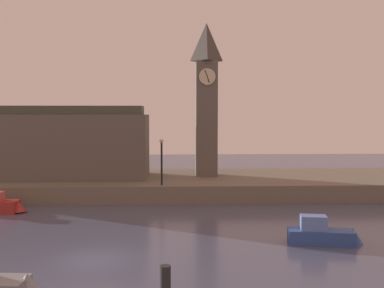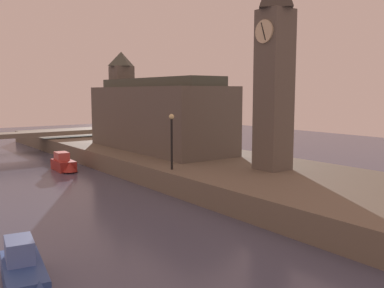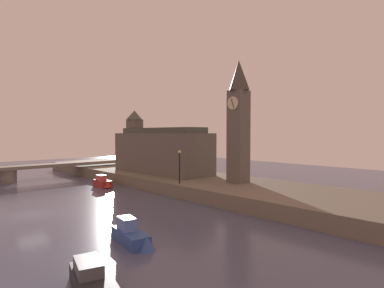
{
  "view_description": "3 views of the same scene",
  "coord_description": "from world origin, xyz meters",
  "px_view_note": "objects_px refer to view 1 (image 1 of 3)",
  "views": [
    {
      "loc": [
        4.03,
        -23.31,
        7.48
      ],
      "look_at": [
        5.46,
        14.22,
        4.95
      ],
      "focal_mm": 43.37,
      "sensor_mm": 36.0,
      "label": 1
    },
    {
      "loc": [
        27.57,
        -1.35,
        6.87
      ],
      "look_at": [
        6.31,
        14.25,
        3.66
      ],
      "focal_mm": 40.2,
      "sensor_mm": 36.0,
      "label": 2
    },
    {
      "loc": [
        30.33,
        -8.82,
        7.39
      ],
      "look_at": [
        2.73,
        17.18,
        6.03
      ],
      "focal_mm": 29.4,
      "sensor_mm": 36.0,
      "label": 3
    }
  ],
  "objects_px": {
    "boat_dinghy_red": "(1,205)",
    "boat_tour_blue": "(326,234)",
    "streetlamp": "(162,156)",
    "parliament_hall": "(53,142)",
    "clock_tower": "(206,97)"
  },
  "relations": [
    {
      "from": "boat_dinghy_red",
      "to": "boat_tour_blue",
      "type": "bearing_deg",
      "value": -22.95
    },
    {
      "from": "parliament_hall",
      "to": "streetlamp",
      "type": "relative_size",
      "value": 4.29
    },
    {
      "from": "boat_dinghy_red",
      "to": "boat_tour_blue",
      "type": "relative_size",
      "value": 0.85
    },
    {
      "from": "parliament_hall",
      "to": "streetlamp",
      "type": "distance_m",
      "value": 11.26
    },
    {
      "from": "parliament_hall",
      "to": "boat_tour_blue",
      "type": "xyz_separation_m",
      "value": [
        19.82,
        -17.42,
        -4.2
      ]
    },
    {
      "from": "clock_tower",
      "to": "boat_dinghy_red",
      "type": "relative_size",
      "value": 3.83
    },
    {
      "from": "boat_dinghy_red",
      "to": "boat_tour_blue",
      "type": "height_order",
      "value": "boat_tour_blue"
    },
    {
      "from": "boat_tour_blue",
      "to": "streetlamp",
      "type": "bearing_deg",
      "value": 127.77
    },
    {
      "from": "parliament_hall",
      "to": "streetlamp",
      "type": "xyz_separation_m",
      "value": [
        10.11,
        -4.89,
        -0.85
      ]
    },
    {
      "from": "boat_dinghy_red",
      "to": "boat_tour_blue",
      "type": "xyz_separation_m",
      "value": [
        21.71,
        -9.19,
        -0.02
      ]
    },
    {
      "from": "clock_tower",
      "to": "streetlamp",
      "type": "bearing_deg",
      "value": -125.87
    },
    {
      "from": "streetlamp",
      "to": "boat_tour_blue",
      "type": "height_order",
      "value": "streetlamp"
    },
    {
      "from": "clock_tower",
      "to": "streetlamp",
      "type": "height_order",
      "value": "clock_tower"
    },
    {
      "from": "boat_tour_blue",
      "to": "parliament_hall",
      "type": "bearing_deg",
      "value": 138.69
    },
    {
      "from": "clock_tower",
      "to": "parliament_hall",
      "type": "relative_size",
      "value": 0.87
    }
  ]
}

